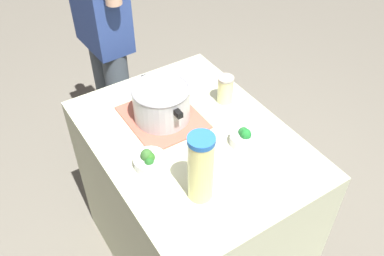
% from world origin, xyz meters
% --- Properties ---
extents(ground_plane, '(8.00, 8.00, 0.00)m').
position_xyz_m(ground_plane, '(0.00, 0.00, 0.00)').
color(ground_plane, slate).
extents(counter_slab, '(1.04, 0.77, 0.91)m').
position_xyz_m(counter_slab, '(0.00, 0.00, 0.46)').
color(counter_slab, beige).
rests_on(counter_slab, ground_plane).
extents(dish_cloth, '(0.35, 0.30, 0.01)m').
position_xyz_m(dish_cloth, '(0.17, 0.05, 0.92)').
color(dish_cloth, '#AE5C49').
rests_on(dish_cloth, counter_slab).
extents(cooking_pot, '(0.32, 0.25, 0.16)m').
position_xyz_m(cooking_pot, '(0.17, 0.05, 1.00)').
color(cooking_pot, '#B7B7BC').
rests_on(cooking_pot, dish_cloth).
extents(lemonade_pitcher, '(0.09, 0.09, 0.29)m').
position_xyz_m(lemonade_pitcher, '(-0.27, 0.14, 1.06)').
color(lemonade_pitcher, '#F8F494').
rests_on(lemonade_pitcher, counter_slab).
extents(mason_jar, '(0.07, 0.07, 0.13)m').
position_xyz_m(mason_jar, '(0.12, -0.26, 0.98)').
color(mason_jar, beige).
rests_on(mason_jar, counter_slab).
extents(broccoli_bowl_front, '(0.11, 0.11, 0.08)m').
position_xyz_m(broccoli_bowl_front, '(-0.15, -0.16, 0.94)').
color(broccoli_bowl_front, silver).
rests_on(broccoli_bowl_front, counter_slab).
extents(broccoli_bowl_center, '(0.13, 0.13, 0.08)m').
position_xyz_m(broccoli_bowl_center, '(-0.05, 0.23, 0.94)').
color(broccoli_bowl_center, silver).
rests_on(broccoli_bowl_center, counter_slab).
extents(person_cook, '(0.50, 0.22, 1.73)m').
position_xyz_m(person_cook, '(0.91, -0.01, 0.96)').
color(person_cook, '#4A5560').
rests_on(person_cook, ground_plane).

